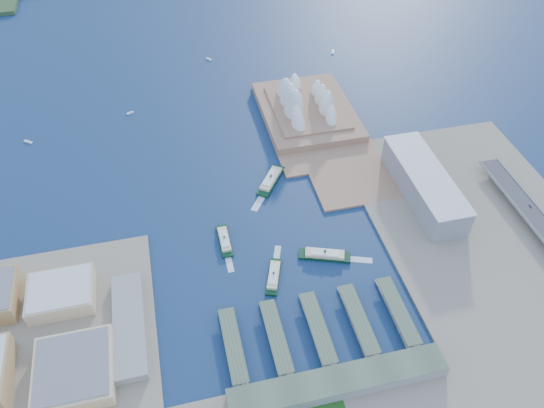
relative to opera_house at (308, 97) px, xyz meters
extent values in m
plane|color=#0D1C40|center=(-105.00, -280.00, -32.00)|extent=(3000.00, 3000.00, 0.00)
cube|color=gray|center=(135.00, -330.00, -30.50)|extent=(240.00, 500.00, 3.00)
cube|color=#966D52|center=(2.50, -20.00, -30.50)|extent=(135.00, 220.00, 3.00)
cube|color=gray|center=(90.00, -200.00, -11.50)|extent=(45.00, 155.00, 35.00)
cube|color=gray|center=(-90.00, -415.00, -23.00)|extent=(200.00, 28.00, 12.00)
imported|color=slate|center=(199.00, -259.33, -16.45)|extent=(1.95, 4.79, 1.39)
camera|label=1|loc=(-200.01, -621.14, 422.60)|focal=35.00mm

